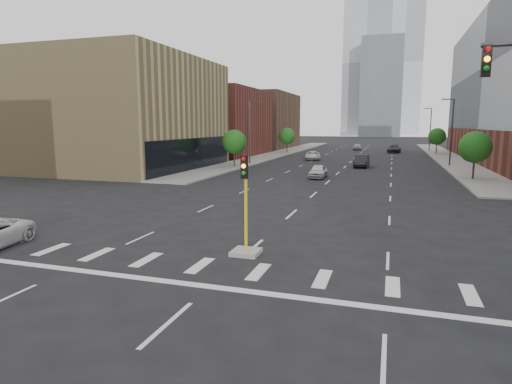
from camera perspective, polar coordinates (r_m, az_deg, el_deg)
The scene contains 22 objects.
ground at distance 11.67m, azimuth -16.86°, elevation -20.62°, with size 400.00×400.00×0.00m, color black.
sidewalk_left_far at distance 85.07m, azimuth 3.34°, elevation 5.22°, with size 5.00×92.00×0.15m, color gray.
sidewalk_right_far at distance 82.95m, azimuth 23.91°, elevation 4.37°, with size 5.00×92.00×0.15m, color gray.
building_left_mid at distance 58.73m, azimuth -17.37°, elevation 9.89°, with size 20.00×24.00×14.00m, color tan.
building_left_far_a at distance 81.45m, azimuth -6.71°, elevation 9.18°, with size 20.00×22.00×12.00m, color brown.
building_left_far_b at distance 105.70m, azimuth -0.84°, elevation 9.46°, with size 20.00×24.00×13.00m, color brown.
tower_left at distance 230.56m, azimuth 14.59°, elevation 16.05°, with size 22.00×22.00×70.00m, color #B2B7BC.
tower_right at distance 270.48m, azimuth 19.08°, elevation 15.83°, with size 20.00×20.00×80.00m, color #B2B7BC.
tower_mid at distance 208.98m, azimuth 16.37°, elevation 13.14°, with size 18.00×18.00×44.00m, color slate.
median_traffic_signal at distance 18.83m, azimuth -1.38°, elevation -5.51°, with size 1.20×1.20×4.40m.
streetlight_right_a at distance 63.70m, azimuth 24.58°, elevation 7.60°, with size 1.60×0.22×9.07m.
streetlight_right_b at distance 98.55m, azimuth 22.19°, elevation 7.97°, with size 1.60×0.22×9.07m.
streetlight_left at distance 61.40m, azimuth -0.77°, elevation 8.39°, with size 1.60×0.22×9.07m.
tree_left_near at distance 56.92m, azimuth -2.93°, elevation 6.70°, with size 3.20×3.20×4.85m.
tree_left_far at distance 85.65m, azimuth 4.18°, elevation 7.46°, with size 3.20×3.20×4.85m.
tree_right_near at distance 48.98m, azimuth 27.19°, elevation 5.34°, with size 3.20×3.20×4.85m.
tree_right_far at distance 88.66m, azimuth 23.00°, elevation 6.83°, with size 3.20×3.20×4.85m.
car_near_left at distance 46.28m, azimuth 8.27°, elevation 2.75°, with size 1.68×4.16×1.42m, color silver.
car_mid_right at distance 59.13m, azimuth 13.92°, elevation 4.04°, with size 1.75×5.02×1.65m, color #222227.
car_far_left at distance 69.84m, azimuth 7.58°, elevation 4.84°, with size 2.29×4.97×1.38m, color silver.
car_deep_right at distance 91.16m, azimuth 17.94°, elevation 5.52°, with size 2.28×5.61×1.63m, color black.
car_distant at distance 98.35m, azimuth 13.37°, elevation 5.88°, with size 1.69×4.21×1.43m, color #9E9FA3.
Camera 1 is at (5.95, -8.26, 5.70)m, focal length 30.00 mm.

